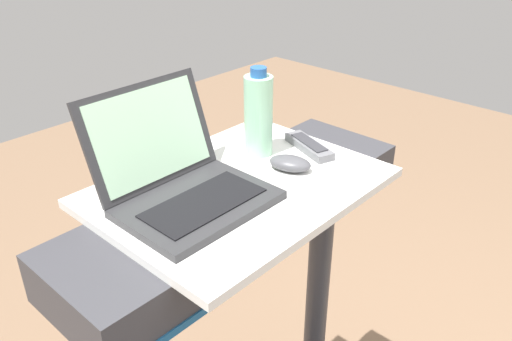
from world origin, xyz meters
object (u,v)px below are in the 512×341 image
(tv_remote, at_px, (309,146))
(water_bottle, at_px, (258,115))
(computer_mouse, at_px, (290,163))
(laptop, at_px, (182,180))

(tv_remote, bearing_deg, water_bottle, 139.75)
(water_bottle, height_order, tv_remote, water_bottle)
(computer_mouse, xyz_separation_m, water_bottle, (0.02, 0.12, 0.08))
(laptop, xyz_separation_m, tv_remote, (0.37, -0.05, -0.04))
(laptop, height_order, tv_remote, laptop)
(water_bottle, bearing_deg, laptop, -172.54)
(laptop, distance_m, tv_remote, 0.38)
(laptop, height_order, computer_mouse, laptop)
(water_bottle, distance_m, tv_remote, 0.16)
(laptop, relative_size, water_bottle, 1.39)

